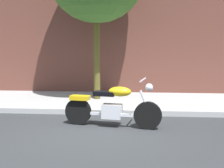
{
  "coord_description": "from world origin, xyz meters",
  "views": [
    {
      "loc": [
        0.89,
        -6.56,
        1.91
      ],
      "look_at": [
        0.27,
        0.51,
        0.99
      ],
      "focal_mm": 51.07,
      "sensor_mm": 36.0,
      "label": 1
    }
  ],
  "objects": [
    {
      "name": "sidewalk",
      "position": [
        0.0,
        3.21,
        0.07
      ],
      "size": [
        22.17,
        3.12,
        0.14
      ],
      "primitive_type": "cube",
      "color": "#AAAAAA",
      "rests_on": "ground"
    },
    {
      "name": "ground_plane",
      "position": [
        0.0,
        0.0,
        0.0
      ],
      "size": [
        60.0,
        60.0,
        0.0
      ],
      "primitive_type": "plane",
      "color": "#303335"
    },
    {
      "name": "motorcycle",
      "position": [
        0.27,
        0.51,
        0.46
      ],
      "size": [
        2.24,
        0.78,
        1.12
      ],
      "color": "black",
      "rests_on": "ground"
    }
  ]
}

